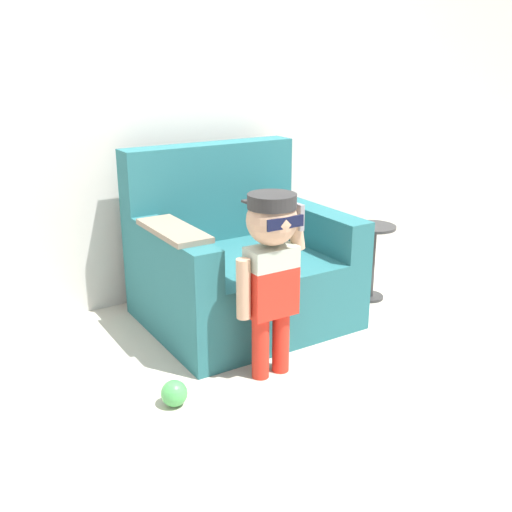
% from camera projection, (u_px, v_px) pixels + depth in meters
% --- Properties ---
extents(ground_plane, '(10.00, 10.00, 0.00)m').
position_uv_depth(ground_plane, '(275.00, 325.00, 3.66)').
color(ground_plane, beige).
extents(wall_back, '(10.00, 0.05, 2.60)m').
position_uv_depth(wall_back, '(206.00, 99.00, 3.92)').
color(wall_back, silver).
rests_on(wall_back, ground_plane).
extents(armchair, '(1.17, 1.01, 1.05)m').
position_uv_depth(armchair, '(238.00, 265.00, 3.69)').
color(armchair, '#286B70').
rests_on(armchair, ground_plane).
extents(person_child, '(0.39, 0.29, 0.95)m').
position_uv_depth(person_child, '(271.00, 258.00, 2.91)').
color(person_child, red).
rests_on(person_child, ground_plane).
extents(side_table, '(0.30, 0.30, 0.51)m').
position_uv_depth(side_table, '(372.00, 255.00, 3.98)').
color(side_table, '#333333').
rests_on(side_table, ground_plane).
extents(toy_ball, '(0.13, 0.13, 0.13)m').
position_uv_depth(toy_ball, '(174.00, 393.00, 2.81)').
color(toy_ball, '#4CB256').
rests_on(toy_ball, ground_plane).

